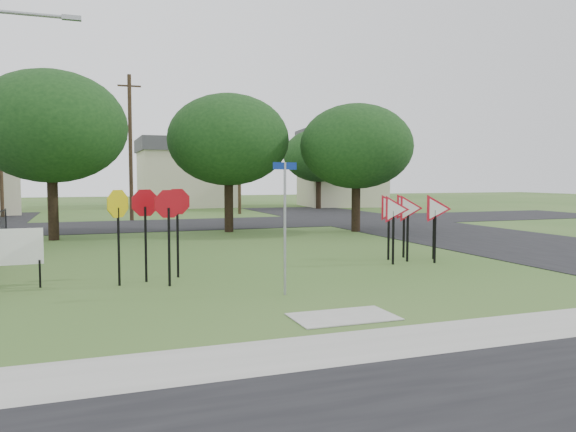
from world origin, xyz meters
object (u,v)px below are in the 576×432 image
object	(u,v)px
street_name_sign	(285,220)
yield_sign_cluster	(411,211)
info_board	(17,249)
stop_sign_cluster	(153,213)

from	to	relation	value
street_name_sign	yield_sign_cluster	bearing A→B (deg)	32.77
yield_sign_cluster	info_board	xyz separation A→B (m)	(-11.46, -0.75, -0.65)
street_name_sign	yield_sign_cluster	distance (m)	6.65
info_board	yield_sign_cluster	bearing A→B (deg)	3.76
stop_sign_cluster	info_board	xyz separation A→B (m)	(-3.20, 0.28, -0.82)
street_name_sign	info_board	bearing A→B (deg)	154.18
yield_sign_cluster	info_board	bearing A→B (deg)	-176.24
street_name_sign	stop_sign_cluster	bearing A→B (deg)	136.22
stop_sign_cluster	info_board	bearing A→B (deg)	175.07
stop_sign_cluster	yield_sign_cluster	bearing A→B (deg)	7.10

